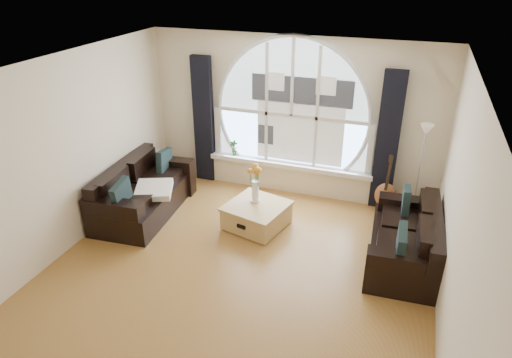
% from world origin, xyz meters
% --- Properties ---
extents(ground, '(5.00, 5.50, 0.01)m').
position_xyz_m(ground, '(0.00, 0.00, 0.00)').
color(ground, brown).
rests_on(ground, ground).
extents(ceiling, '(5.00, 5.50, 0.01)m').
position_xyz_m(ceiling, '(0.00, 0.00, 2.70)').
color(ceiling, silver).
rests_on(ceiling, ground).
extents(wall_back, '(5.00, 0.01, 2.70)m').
position_xyz_m(wall_back, '(0.00, 2.75, 1.35)').
color(wall_back, beige).
rests_on(wall_back, ground).
extents(wall_left, '(0.01, 5.50, 2.70)m').
position_xyz_m(wall_left, '(-2.50, 0.00, 1.35)').
color(wall_left, beige).
rests_on(wall_left, ground).
extents(wall_right, '(0.01, 5.50, 2.70)m').
position_xyz_m(wall_right, '(2.50, 0.00, 1.35)').
color(wall_right, beige).
rests_on(wall_right, ground).
extents(attic_slope, '(0.92, 5.50, 0.72)m').
position_xyz_m(attic_slope, '(2.20, 0.00, 2.35)').
color(attic_slope, silver).
rests_on(attic_slope, ground).
extents(arched_window, '(2.60, 0.06, 2.15)m').
position_xyz_m(arched_window, '(0.00, 2.72, 1.62)').
color(arched_window, silver).
rests_on(arched_window, wall_back).
extents(window_sill, '(2.90, 0.22, 0.08)m').
position_xyz_m(window_sill, '(0.00, 2.65, 0.51)').
color(window_sill, white).
rests_on(window_sill, wall_back).
extents(window_frame, '(2.76, 0.08, 2.15)m').
position_xyz_m(window_frame, '(0.00, 2.69, 1.62)').
color(window_frame, white).
rests_on(window_frame, wall_back).
extents(neighbor_house, '(1.70, 0.02, 1.50)m').
position_xyz_m(neighbor_house, '(0.15, 2.71, 1.50)').
color(neighbor_house, silver).
rests_on(neighbor_house, wall_back).
extents(curtain_left, '(0.35, 0.12, 2.30)m').
position_xyz_m(curtain_left, '(-1.60, 2.63, 1.15)').
color(curtain_left, black).
rests_on(curtain_left, ground).
extents(curtain_right, '(0.35, 0.12, 2.30)m').
position_xyz_m(curtain_right, '(1.60, 2.63, 1.15)').
color(curtain_right, black).
rests_on(curtain_right, ground).
extents(sofa_left, '(1.06, 1.92, 0.83)m').
position_xyz_m(sofa_left, '(-2.00, 1.13, 0.40)').
color(sofa_left, black).
rests_on(sofa_left, ground).
extents(sofa_right, '(0.95, 1.77, 0.77)m').
position_xyz_m(sofa_right, '(2.05, 1.16, 0.40)').
color(sofa_right, black).
rests_on(sofa_right, ground).
extents(coffee_chest, '(1.04, 1.04, 0.42)m').
position_xyz_m(coffee_chest, '(-0.14, 1.34, 0.21)').
color(coffee_chest, tan).
rests_on(coffee_chest, ground).
extents(throw_blanket, '(0.72, 0.72, 0.10)m').
position_xyz_m(throw_blanket, '(-1.76, 1.06, 0.50)').
color(throw_blanket, silver).
rests_on(throw_blanket, sofa_left).
extents(vase_flowers, '(0.24, 0.24, 0.70)m').
position_xyz_m(vase_flowers, '(-0.20, 1.44, 0.77)').
color(vase_flowers, white).
rests_on(vase_flowers, coffee_chest).
extents(floor_lamp, '(0.24, 0.24, 1.60)m').
position_xyz_m(floor_lamp, '(2.14, 2.37, 0.80)').
color(floor_lamp, '#B2B2B2').
rests_on(floor_lamp, ground).
extents(guitar, '(0.40, 0.30, 1.06)m').
position_xyz_m(guitar, '(1.69, 2.45, 0.53)').
color(guitar, brown).
rests_on(guitar, ground).
extents(potted_plant, '(0.15, 0.10, 0.28)m').
position_xyz_m(potted_plant, '(-1.04, 2.65, 0.69)').
color(potted_plant, '#1E6023').
rests_on(potted_plant, window_sill).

